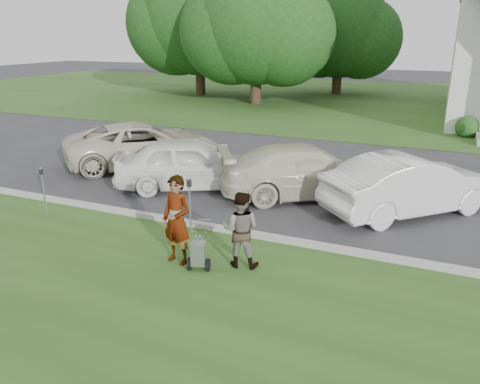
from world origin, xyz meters
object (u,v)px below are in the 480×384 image
Objects in this scene: person_right at (240,230)px; car_c at (307,171)px; tree_far at (199,21)px; tree_back at (340,34)px; car_b at (190,164)px; parking_meter_near at (190,199)px; car_a at (143,144)px; person_left at (177,221)px; parking_meter_far at (43,184)px; tree_left at (256,28)px; striping_cart at (199,254)px; car_d at (410,185)px.

car_c is (0.02, 5.08, -0.05)m from person_right.
tree_far reaches higher than person_right.
car_c is at bearing -79.55° from tree_back.
person_right is 0.35× the size of car_b.
car_a reaches higher than parking_meter_near.
tree_far is 26.00m from car_c.
tree_back is 31.72m from person_left.
car_c is (14.77, -20.83, -4.91)m from tree_far.
tree_back is 7.59× the size of parking_meter_far.
car_a is (-1.88, -24.83, -3.93)m from tree_back.
tree_left is 25.23m from striping_cart.
tree_left reaches higher than person_left.
car_d is (9.31, 3.96, 0.02)m from parking_meter_far.
tree_left reaches higher than parking_meter_far.
tree_far is 24.80m from car_b.
parking_meter_far is (8.46, -25.12, -4.89)m from tree_far.
person_right is at bearing 102.77° from car_d.
parking_meter_far is at bearing 114.91° from car_b.
tree_back is at bearing -92.33° from person_right.
tree_left is at bearing -26.56° from tree_far.
tree_back is 26.93m from car_b.
tree_left is 1.98× the size of car_c.
tree_far reaches higher than tree_left.
tree_left is 10.82× the size of striping_cart.
car_d is (9.65, -1.33, 0.02)m from car_a.
car_c reaches higher than parking_meter_far.
person_right reaches higher than car_c.
car_a is at bearing -82.82° from tree_left.
car_c is (0.75, 5.62, 0.41)m from striping_cart.
striping_cart is 8.88m from car_a.
person_right is at bearing -81.28° from tree_back.
person_left is 6.72m from car_d.
car_a is (-5.90, 6.62, 0.43)m from striping_cart.
person_left reaches higher than person_right.
car_d is (17.77, -21.16, -4.88)m from tree_far.
parking_meter_far is (-4.99, 1.19, -0.18)m from person_left.
tree_left is at bearing 91.80° from striping_cart.
parking_meter_near is 0.30× the size of car_b.
tree_back reaches higher than person_left.
tree_back is 30.19m from parking_meter_near.
tree_left is 2.15× the size of car_d.
tree_back is at bearing 80.20° from striping_cart.
tree_back is 25.21m from car_a.
striping_cart is 0.77× the size of parking_meter_far.
person_left is at bearing 149.36° from striping_cart.
parking_meter_far is (-5.56, 1.33, 0.43)m from striping_cart.
car_b reaches higher than car_c.
car_b is 0.88× the size of car_c.
tree_left is 5.44× the size of person_left.
striping_cart is at bearing 175.03° from car_a.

